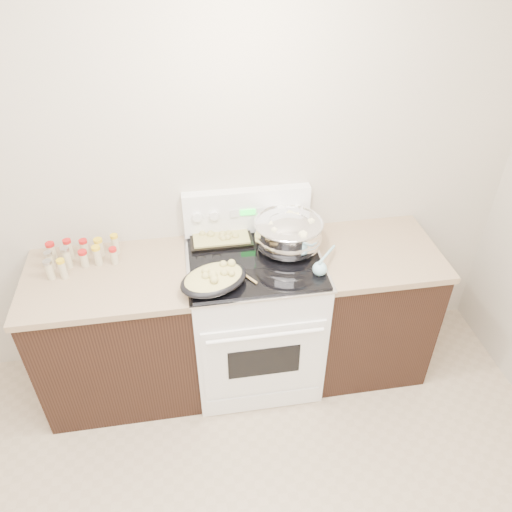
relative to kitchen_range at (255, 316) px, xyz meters
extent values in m
cube|color=beige|center=(-0.35, 0.35, 0.86)|extent=(4.00, 0.05, 2.70)
cube|color=black|center=(-0.83, 0.01, -0.05)|extent=(0.90, 0.64, 0.88)
cube|color=brown|center=(-0.83, 0.01, 0.41)|extent=(0.93, 0.67, 0.04)
cube|color=black|center=(0.73, 0.01, -0.05)|extent=(0.70, 0.64, 0.88)
cube|color=brown|center=(0.73, 0.01, 0.41)|extent=(0.73, 0.67, 0.04)
cube|color=white|center=(0.00, 0.00, -0.03)|extent=(0.76, 0.66, 0.92)
cube|color=white|center=(0.00, -0.34, -0.04)|extent=(0.70, 0.01, 0.55)
cube|color=black|center=(0.00, -0.35, -0.04)|extent=(0.42, 0.01, 0.22)
cylinder|color=white|center=(0.00, -0.38, 0.21)|extent=(0.65, 0.02, 0.02)
cube|color=white|center=(0.00, -0.34, -0.41)|extent=(0.70, 0.01, 0.14)
cube|color=silver|center=(0.00, 0.00, 0.44)|extent=(0.78, 0.68, 0.01)
cube|color=black|center=(0.00, 0.00, 0.45)|extent=(0.74, 0.64, 0.01)
cube|color=white|center=(0.00, 0.29, 0.59)|extent=(0.76, 0.07, 0.28)
cylinder|color=white|center=(-0.30, 0.24, 0.61)|extent=(0.06, 0.02, 0.06)
cylinder|color=white|center=(-0.20, 0.24, 0.61)|extent=(0.06, 0.02, 0.06)
cylinder|color=white|center=(0.20, 0.24, 0.61)|extent=(0.06, 0.02, 0.06)
cylinder|color=white|center=(0.30, 0.24, 0.61)|extent=(0.06, 0.02, 0.06)
cube|color=#19E533|center=(0.00, 0.25, 0.61)|extent=(0.09, 0.00, 0.04)
cube|color=silver|center=(-0.08, 0.25, 0.61)|extent=(0.05, 0.00, 0.05)
cube|color=silver|center=(0.08, 0.25, 0.61)|extent=(0.05, 0.00, 0.05)
ellipsoid|color=silver|center=(0.21, 0.07, 0.53)|extent=(0.52, 0.52, 0.24)
cylinder|color=silver|center=(0.21, 0.07, 0.46)|extent=(0.22, 0.22, 0.01)
torus|color=silver|center=(0.21, 0.07, 0.63)|extent=(0.40, 0.40, 0.02)
cylinder|color=silver|center=(0.21, 0.07, 0.56)|extent=(0.38, 0.38, 0.13)
cylinder|color=brown|center=(0.21, 0.07, 0.61)|extent=(0.35, 0.35, 0.00)
cube|color=#F3EDB3|center=(0.24, 0.18, 0.62)|extent=(0.04, 0.04, 0.03)
cube|color=#F3EDB3|center=(0.12, 0.02, 0.62)|extent=(0.04, 0.04, 0.03)
cube|color=#F3EDB3|center=(0.23, 0.08, 0.62)|extent=(0.04, 0.04, 0.02)
cube|color=#F3EDB3|center=(0.26, -0.05, 0.62)|extent=(0.05, 0.05, 0.03)
cube|color=#F3EDB3|center=(0.19, 0.10, 0.62)|extent=(0.03, 0.03, 0.02)
cube|color=#F3EDB3|center=(0.19, 0.13, 0.62)|extent=(0.04, 0.04, 0.03)
cube|color=#F3EDB3|center=(0.34, 0.08, 0.62)|extent=(0.04, 0.04, 0.02)
cube|color=#F3EDB3|center=(0.22, 0.13, 0.62)|extent=(0.04, 0.04, 0.03)
cube|color=#F3EDB3|center=(0.27, 0.14, 0.62)|extent=(0.04, 0.04, 0.03)
cube|color=#F3EDB3|center=(0.26, -0.06, 0.62)|extent=(0.03, 0.03, 0.03)
cube|color=#F3EDB3|center=(0.24, 0.16, 0.62)|extent=(0.04, 0.04, 0.03)
cube|color=#F3EDB3|center=(0.11, 0.08, 0.62)|extent=(0.04, 0.04, 0.03)
cube|color=#F3EDB3|center=(0.21, 0.15, 0.62)|extent=(0.04, 0.04, 0.03)
cube|color=#F3EDB3|center=(0.24, 0.14, 0.62)|extent=(0.03, 0.03, 0.03)
ellipsoid|color=black|center=(-0.25, -0.20, 0.49)|extent=(0.44, 0.38, 0.08)
ellipsoid|color=tan|center=(-0.25, -0.20, 0.51)|extent=(0.40, 0.35, 0.06)
sphere|color=tan|center=(-0.16, -0.22, 0.54)|extent=(0.04, 0.04, 0.04)
sphere|color=tan|center=(-0.25, -0.27, 0.54)|extent=(0.04, 0.04, 0.04)
sphere|color=tan|center=(-0.19, -0.13, 0.54)|extent=(0.04, 0.04, 0.04)
sphere|color=tan|center=(-0.15, -0.13, 0.54)|extent=(0.04, 0.04, 0.04)
sphere|color=tan|center=(-0.29, -0.22, 0.54)|extent=(0.04, 0.04, 0.04)
sphere|color=tan|center=(-0.25, -0.23, 0.54)|extent=(0.05, 0.05, 0.05)
sphere|color=tan|center=(-0.29, -0.18, 0.54)|extent=(0.04, 0.04, 0.04)
sphere|color=tan|center=(-0.19, -0.21, 0.54)|extent=(0.04, 0.04, 0.04)
cube|color=black|center=(-0.17, 0.23, 0.46)|extent=(0.37, 0.26, 0.02)
cube|color=tan|center=(-0.17, 0.23, 0.48)|extent=(0.33, 0.22, 0.02)
sphere|color=tan|center=(-0.16, 0.19, 0.49)|extent=(0.04, 0.04, 0.04)
sphere|color=tan|center=(-0.16, 0.22, 0.49)|extent=(0.04, 0.04, 0.04)
sphere|color=tan|center=(-0.16, 0.17, 0.49)|extent=(0.04, 0.04, 0.04)
sphere|color=tan|center=(-0.28, 0.24, 0.49)|extent=(0.04, 0.04, 0.04)
sphere|color=tan|center=(-0.13, 0.18, 0.49)|extent=(0.04, 0.04, 0.04)
sphere|color=tan|center=(-0.08, 0.19, 0.49)|extent=(0.04, 0.04, 0.04)
sphere|color=tan|center=(-0.23, 0.24, 0.49)|extent=(0.04, 0.04, 0.04)
sphere|color=tan|center=(-0.30, 0.28, 0.49)|extent=(0.04, 0.04, 0.04)
sphere|color=tan|center=(-0.23, 0.23, 0.49)|extent=(0.05, 0.05, 0.05)
sphere|color=tan|center=(-0.12, 0.23, 0.49)|extent=(0.04, 0.04, 0.04)
cylinder|color=tan|center=(-0.09, -0.13, 0.46)|extent=(0.14, 0.20, 0.01)
sphere|color=tan|center=(-0.15, -0.22, 0.47)|extent=(0.04, 0.04, 0.04)
sphere|color=#8EC6D5|center=(0.33, -0.19, 0.48)|extent=(0.08, 0.08, 0.08)
cylinder|color=#8EC6D5|center=(0.39, -0.10, 0.51)|extent=(0.16, 0.22, 0.07)
cylinder|color=#BFB28C|center=(-1.14, 0.21, 0.48)|extent=(0.05, 0.05, 0.10)
cylinder|color=#B21414|center=(-1.14, 0.21, 0.53)|extent=(0.05, 0.05, 0.02)
cylinder|color=#BFB28C|center=(-1.04, 0.20, 0.49)|extent=(0.04, 0.04, 0.11)
cylinder|color=#B21414|center=(-1.04, 0.20, 0.55)|extent=(0.05, 0.05, 0.02)
cylinder|color=#BFB28C|center=(-0.96, 0.21, 0.48)|extent=(0.04, 0.04, 0.09)
cylinder|color=#B21414|center=(-0.96, 0.21, 0.53)|extent=(0.05, 0.05, 0.02)
cylinder|color=#BFB28C|center=(-0.87, 0.20, 0.48)|extent=(0.05, 0.05, 0.09)
cylinder|color=gold|center=(-0.87, 0.20, 0.53)|extent=(0.05, 0.05, 0.02)
cylinder|color=#BFB28C|center=(-0.78, 0.21, 0.48)|extent=(0.04, 0.04, 0.11)
cylinder|color=gold|center=(-0.78, 0.21, 0.55)|extent=(0.04, 0.04, 0.02)
cylinder|color=#BFB28C|center=(-1.13, 0.12, 0.48)|extent=(0.04, 0.04, 0.10)
cylinder|color=#B2B2B7|center=(-1.13, 0.12, 0.54)|extent=(0.04, 0.04, 0.02)
cylinder|color=#BFB28C|center=(-1.04, 0.12, 0.49)|extent=(0.05, 0.05, 0.11)
cylinder|color=#B2B2B7|center=(-1.04, 0.12, 0.55)|extent=(0.05, 0.05, 0.02)
cylinder|color=#BFB28C|center=(-0.95, 0.11, 0.47)|extent=(0.05, 0.05, 0.09)
cylinder|color=#B21414|center=(-0.95, 0.11, 0.52)|extent=(0.05, 0.05, 0.02)
cylinder|color=#BFB28C|center=(-0.88, 0.12, 0.48)|extent=(0.05, 0.05, 0.10)
cylinder|color=gold|center=(-0.88, 0.12, 0.54)|extent=(0.05, 0.05, 0.02)
cylinder|color=#BFB28C|center=(-0.79, 0.11, 0.47)|extent=(0.04, 0.04, 0.09)
cylinder|color=#B21414|center=(-0.79, 0.11, 0.53)|extent=(0.04, 0.04, 0.02)
cylinder|color=#BFB28C|center=(-1.12, 0.03, 0.48)|extent=(0.04, 0.04, 0.10)
cylinder|color=#B2B2B7|center=(-1.12, 0.03, 0.54)|extent=(0.05, 0.05, 0.02)
cylinder|color=#BFB28C|center=(-1.05, 0.02, 0.48)|extent=(0.04, 0.04, 0.10)
cylinder|color=gold|center=(-1.05, 0.02, 0.54)|extent=(0.04, 0.04, 0.02)
camera|label=1|loc=(-0.35, -2.23, 2.17)|focal=35.00mm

